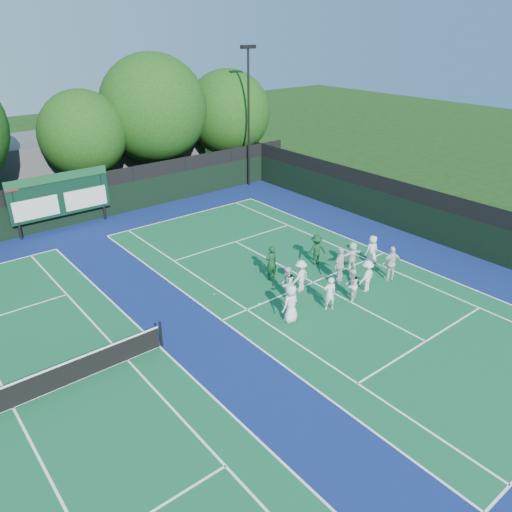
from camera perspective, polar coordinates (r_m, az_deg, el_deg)
ground at (r=24.12m, az=8.22°, el=-3.90°), size 120.00×120.00×0.00m
court_apron at (r=21.40m, az=-5.05°, el=-7.82°), size 34.00×32.00×0.01m
near_court at (r=24.71m, az=6.54°, el=-3.01°), size 11.05×23.85×0.01m
left_court at (r=19.14m, az=-26.03°, el=-15.30°), size 11.05×23.85×0.01m
back_fence at (r=33.25m, az=-19.90°, el=5.72°), size 34.00×0.08×3.00m
divider_fence_right at (r=30.74m, az=18.70°, el=4.35°), size 0.08×32.00×3.00m
scoreboard at (r=32.34m, az=-21.53°, el=6.50°), size 6.00×0.21×3.55m
clubhouse at (r=41.62m, az=-18.76°, el=10.57°), size 18.00×6.00×4.00m
light_pole_right at (r=38.14m, az=-0.87°, el=17.23°), size 1.20×0.30×10.12m
tennis_net at (r=18.85m, az=-26.31°, el=-14.17°), size 11.30×0.10×1.10m
tree_c at (r=36.49m, az=-18.98°, el=12.89°), size 5.81×5.81×7.69m
tree_d at (r=38.45m, az=-11.48°, el=15.93°), size 7.74×7.74×9.78m
tree_e at (r=42.04m, az=-3.11°, el=15.84°), size 6.78×6.78×8.33m
tennis_ball_0 at (r=22.74m, az=0.37°, el=-5.46°), size 0.07×0.07×0.07m
tennis_ball_2 at (r=28.02m, az=15.44°, el=-0.19°), size 0.07×0.07×0.07m
tennis_ball_3 at (r=23.59m, az=-4.79°, el=-4.33°), size 0.07×0.07×0.07m
tennis_ball_4 at (r=28.21m, az=4.51°, el=0.88°), size 0.07×0.07×0.07m
tennis_ball_5 at (r=25.83m, az=11.34°, el=-1.98°), size 0.07×0.07×0.07m
player_front_0 at (r=21.16m, az=3.99°, el=-5.44°), size 0.91×0.66×1.74m
player_front_1 at (r=22.22m, az=8.41°, el=-4.26°), size 0.69×0.58×1.60m
player_front_2 at (r=23.08m, az=10.83°, el=-3.28°), size 0.95×0.87×1.59m
player_front_3 at (r=24.03m, az=12.53°, el=-2.25°), size 1.09×0.71×1.58m
player_front_4 at (r=25.31m, az=15.21°, el=-0.82°), size 1.14×0.76×1.79m
player_back_0 at (r=22.71m, az=3.53°, el=-3.19°), size 1.01×0.92×1.69m
player_back_1 at (r=23.58m, az=5.10°, el=-2.27°), size 1.10×0.75×1.58m
player_back_2 at (r=24.52m, az=9.57°, el=-1.02°), size 1.18×0.73×1.87m
player_back_3 at (r=26.08m, az=10.93°, el=0.06°), size 1.43×0.65×1.48m
player_back_4 at (r=26.86m, az=13.13°, el=0.71°), size 0.83×0.60×1.56m
coach_left at (r=24.52m, az=1.74°, el=-0.77°), size 0.69×0.50×1.78m
coach_right at (r=26.22m, az=6.91°, el=0.70°), size 1.22×0.97×1.65m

